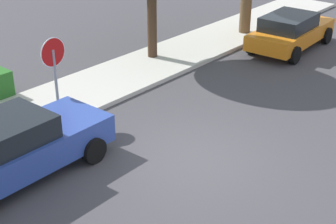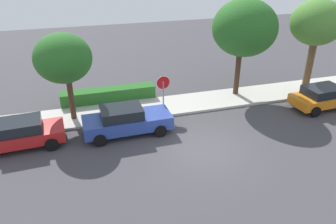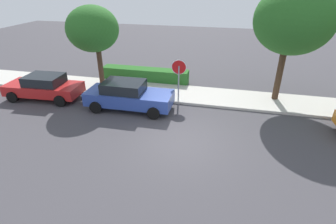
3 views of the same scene
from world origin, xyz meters
name	(u,v)px [view 3 (image 3 of 3)]	position (x,y,z in m)	size (l,w,h in m)	color
ground_plane	(181,141)	(0.00, 0.00, 0.00)	(60.00, 60.00, 0.00)	#423F44
sidewalk_curb	(197,95)	(0.00, 4.97, 0.07)	(32.00, 2.60, 0.14)	beige
stop_sign	(179,73)	(-0.94, 4.01, 1.68)	(0.81, 0.08, 2.44)	gray
parked_car_blue	(128,95)	(-3.36, 2.54, 0.77)	(4.59, 2.02, 1.51)	#2D479E
parked_car_red	(44,87)	(-8.58, 2.71, 0.72)	(4.37, 2.14, 1.41)	red
street_tree_near_corner	(294,20)	(4.59, 5.37, 4.43)	(3.95, 3.95, 6.18)	#422D1E
street_tree_mid_block	(93,29)	(-6.10, 4.64, 3.70)	(2.98, 2.98, 5.02)	#422D1E
front_yard_hedge	(145,75)	(-3.77, 6.69, 0.45)	(5.86, 0.93, 0.91)	#286623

